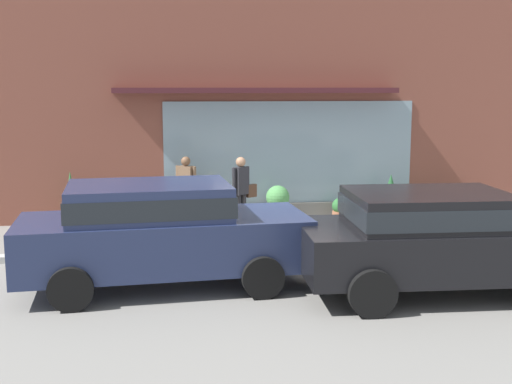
% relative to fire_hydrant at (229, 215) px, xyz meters
% --- Properties ---
extents(ground_plane, '(60.00, 60.00, 0.00)m').
position_rel_fire_hydrant_xyz_m(ground_plane, '(0.89, -1.15, -0.46)').
color(ground_plane, gray).
extents(curb_strip, '(14.00, 0.24, 0.12)m').
position_rel_fire_hydrant_xyz_m(curb_strip, '(0.89, -1.35, -0.40)').
color(curb_strip, '#B2B2AD').
rests_on(curb_strip, ground_plane).
extents(storefront, '(14.00, 0.81, 5.38)m').
position_rel_fire_hydrant_xyz_m(storefront, '(0.90, 2.04, 2.18)').
color(storefront, brown).
rests_on(storefront, ground_plane).
extents(fire_hydrant, '(0.40, 0.37, 0.93)m').
position_rel_fire_hydrant_xyz_m(fire_hydrant, '(0.00, 0.00, 0.00)').
color(fire_hydrant, gold).
rests_on(fire_hydrant, ground_plane).
extents(pedestrian_with_handbag, '(0.58, 0.40, 1.60)m').
position_rel_fire_hydrant_xyz_m(pedestrian_with_handbag, '(0.36, 0.68, 0.46)').
color(pedestrian_with_handbag, '#232328').
rests_on(pedestrian_with_handbag, ground_plane).
extents(pedestrian_passerby, '(0.44, 0.34, 1.56)m').
position_rel_fire_hydrant_xyz_m(pedestrian_passerby, '(-0.80, 1.31, 0.45)').
color(pedestrian_passerby, '#475675').
rests_on(pedestrian_passerby, ground_plane).
extents(parked_car_navy, '(4.49, 2.15, 1.63)m').
position_rel_fire_hydrant_xyz_m(parked_car_navy, '(-1.44, -3.23, 0.46)').
color(parked_car_navy, navy).
rests_on(parked_car_navy, ground_plane).
extents(parked_car_black, '(4.31, 2.28, 1.55)m').
position_rel_fire_hydrant_xyz_m(parked_car_black, '(2.65, -4.18, 0.43)').
color(parked_car_black, black).
rests_on(parked_car_black, ground_plane).
extents(potted_plant_window_right, '(0.47, 0.47, 1.07)m').
position_rel_fire_hydrant_xyz_m(potted_plant_window_right, '(3.96, 1.28, 0.05)').
color(potted_plant_window_right, '#B7B2A3').
rests_on(potted_plant_window_right, ground_plane).
extents(potted_plant_doorstep, '(0.47, 0.47, 0.72)m').
position_rel_fire_hydrant_xyz_m(potted_plant_doorstep, '(5.03, 1.18, -0.07)').
color(potted_plant_doorstep, '#33473D').
rests_on(potted_plant_doorstep, ground_plane).
extents(potted_plant_trailing_edge, '(0.37, 0.37, 0.52)m').
position_rel_fire_hydrant_xyz_m(potted_plant_trailing_edge, '(2.77, 1.38, -0.20)').
color(potted_plant_trailing_edge, '#9E6042').
rests_on(potted_plant_trailing_edge, ground_plane).
extents(potted_plant_window_center, '(0.41, 0.41, 1.28)m').
position_rel_fire_hydrant_xyz_m(potted_plant_window_center, '(-3.31, 1.30, 0.16)').
color(potted_plant_window_center, '#9E6042').
rests_on(potted_plant_window_center, ground_plane).
extents(potted_plant_low_front, '(0.38, 0.38, 0.73)m').
position_rel_fire_hydrant_xyz_m(potted_plant_low_front, '(-1.88, 1.10, -0.07)').
color(potted_plant_low_front, '#33473D').
rests_on(potted_plant_low_front, ground_plane).
extents(potted_plant_near_hydrant, '(0.53, 0.53, 0.88)m').
position_rel_fire_hydrant_xyz_m(potted_plant_near_hydrant, '(1.26, 1.21, 0.05)').
color(potted_plant_near_hydrant, '#9E6042').
rests_on(potted_plant_near_hydrant, ground_plane).
extents(potted_plant_window_left, '(0.32, 0.32, 0.61)m').
position_rel_fire_hydrant_xyz_m(potted_plant_window_left, '(5.85, 1.00, -0.16)').
color(potted_plant_window_left, '#33473D').
rests_on(potted_plant_window_left, ground_plane).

